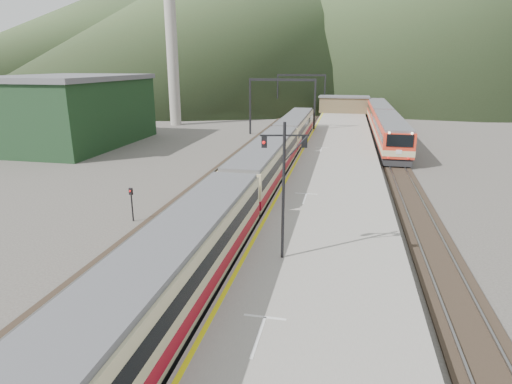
# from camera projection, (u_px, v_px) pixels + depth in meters

# --- Properties ---
(track_main) EXTENTS (2.60, 200.00, 0.23)m
(track_main) POSITION_uv_depth(u_px,v_px,m) (286.00, 156.00, 47.57)
(track_main) COLOR black
(track_main) RESTS_ON ground
(track_far) EXTENTS (2.60, 200.00, 0.23)m
(track_far) POSITION_uv_depth(u_px,v_px,m) (243.00, 155.00, 48.56)
(track_far) COLOR black
(track_far) RESTS_ON ground
(track_second) EXTENTS (2.60, 200.00, 0.23)m
(track_second) POSITION_uv_depth(u_px,v_px,m) (394.00, 161.00, 45.29)
(track_second) COLOR black
(track_second) RESTS_ON ground
(platform) EXTENTS (8.00, 100.00, 1.00)m
(platform) POSITION_uv_depth(u_px,v_px,m) (337.00, 159.00, 44.46)
(platform) COLOR gray
(platform) RESTS_ON ground
(gantry_near) EXTENTS (9.55, 0.25, 8.00)m
(gantry_near) POSITION_uv_depth(u_px,v_px,m) (282.00, 96.00, 60.59)
(gantry_near) COLOR black
(gantry_near) RESTS_ON ground
(gantry_far) EXTENTS (9.55, 0.25, 8.00)m
(gantry_far) POSITION_uv_depth(u_px,v_px,m) (301.00, 87.00, 84.01)
(gantry_far) COLOR black
(gantry_far) RESTS_ON ground
(warehouse) EXTENTS (14.50, 20.50, 8.60)m
(warehouse) POSITION_uv_depth(u_px,v_px,m) (69.00, 111.00, 53.75)
(warehouse) COLOR black
(warehouse) RESTS_ON ground
(smokestack) EXTENTS (1.80, 1.80, 30.00)m
(smokestack) POSITION_uv_depth(u_px,v_px,m) (171.00, 31.00, 68.21)
(smokestack) COLOR #9E998E
(smokestack) RESTS_ON ground
(station_shed) EXTENTS (9.40, 4.40, 3.10)m
(station_shed) POSITION_uv_depth(u_px,v_px,m) (344.00, 104.00, 81.33)
(station_shed) COLOR brown
(station_shed) RESTS_ON platform
(hill_a) EXTENTS (180.00, 180.00, 60.00)m
(hill_a) POSITION_uv_depth(u_px,v_px,m) (245.00, 16.00, 187.34)
(hill_a) COLOR #374928
(hill_a) RESTS_ON ground
(hill_b) EXTENTS (220.00, 220.00, 75.00)m
(hill_b) POSITION_uv_depth(u_px,v_px,m) (403.00, 5.00, 208.79)
(hill_b) COLOR #374928
(hill_b) RESTS_ON ground
(hill_d) EXTENTS (200.00, 200.00, 55.00)m
(hill_d) POSITION_uv_depth(u_px,v_px,m) (132.00, 32.00, 250.73)
(hill_d) COLOR #374928
(hill_d) RESTS_ON ground
(main_train) EXTENTS (2.88, 59.08, 3.51)m
(main_train) POSITION_uv_depth(u_px,v_px,m) (267.00, 164.00, 35.64)
(main_train) COLOR #C3B787
(main_train) RESTS_ON track_main
(second_train) EXTENTS (3.08, 41.91, 3.76)m
(second_train) POSITION_uv_depth(u_px,v_px,m) (383.00, 121.00, 61.18)
(second_train) COLOR red
(second_train) RESTS_ON track_second
(signal_mast) EXTENTS (2.17, 0.61, 6.54)m
(signal_mast) POSITION_uv_depth(u_px,v_px,m) (284.00, 177.00, 19.57)
(signal_mast) COLOR black
(signal_mast) RESTS_ON platform
(short_signal_b) EXTENTS (0.23, 0.18, 2.27)m
(short_signal_b) POSITION_uv_depth(u_px,v_px,m) (249.00, 160.00, 39.54)
(short_signal_b) COLOR black
(short_signal_b) RESTS_ON ground
(short_signal_c) EXTENTS (0.25, 0.20, 2.27)m
(short_signal_c) POSITION_uv_depth(u_px,v_px,m) (132.00, 200.00, 27.88)
(short_signal_c) COLOR black
(short_signal_c) RESTS_ON ground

